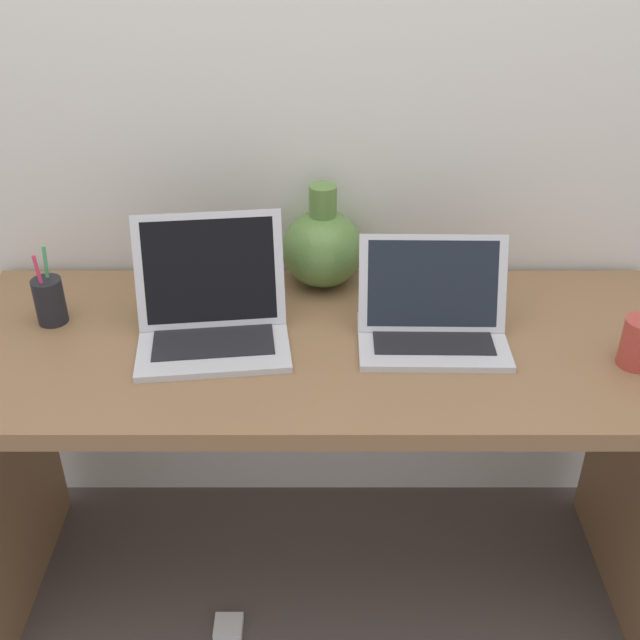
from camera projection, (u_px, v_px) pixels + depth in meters
name	position (u px, v px, depth m)	size (l,w,h in m)	color
ground_plane	(320.00, 576.00, 2.08)	(6.00, 6.00, 0.00)	#564C47
back_wall	(319.00, 89.00, 1.75)	(4.40, 0.04, 2.40)	silver
desk	(320.00, 398.00, 1.76)	(1.60, 0.63, 0.76)	olive
laptop_left	(209.00, 308.00, 1.66)	(0.34, 0.29, 0.25)	silver
laptop_right	(429.00, 314.00, 1.66)	(0.32, 0.22, 0.21)	silver
green_vase	(320.00, 247.00, 1.84)	(0.20, 0.20, 0.25)	#5B843D
coffee_mug	(638.00, 342.00, 1.58)	(0.12, 0.07, 0.11)	#B23D33
pen_cup	(46.00, 301.00, 1.71)	(0.07, 0.07, 0.18)	black
power_brick	(226.00, 628.00, 1.93)	(0.07, 0.07, 0.03)	white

